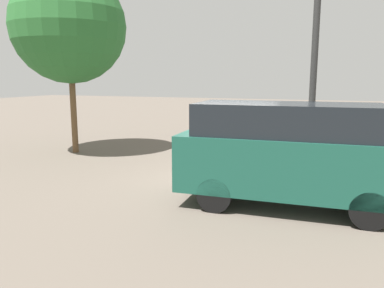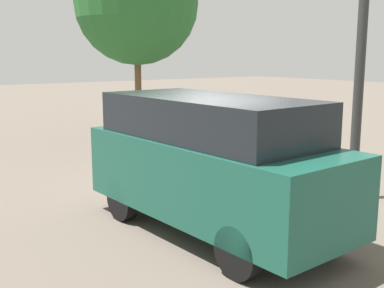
% 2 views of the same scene
% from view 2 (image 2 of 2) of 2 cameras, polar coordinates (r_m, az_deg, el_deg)
% --- Properties ---
extents(ground_plane, '(80.00, 80.00, 0.00)m').
position_cam_2_polar(ground_plane, '(9.81, 1.06, -5.95)').
color(ground_plane, '#60564C').
extents(parking_meter_near, '(0.21, 0.13, 1.47)m').
position_cam_2_polar(parking_meter_near, '(10.47, 1.76, 1.17)').
color(parking_meter_near, '#4C4C4C').
rests_on(parking_meter_near, ground).
extents(lamp_post, '(0.44, 0.44, 6.61)m').
position_cam_2_polar(lamp_post, '(9.67, 19.24, 8.04)').
color(lamp_post, beige).
rests_on(lamp_post, ground).
extents(parked_van, '(4.64, 2.01, 2.15)m').
position_cam_2_polar(parked_van, '(7.47, 2.30, -1.97)').
color(parked_van, '#195142').
rests_on(parked_van, ground).
extents(street_tree, '(3.90, 3.90, 6.36)m').
position_cam_2_polar(street_tree, '(15.77, -6.60, 16.33)').
color(street_tree, brown).
rests_on(street_tree, ground).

